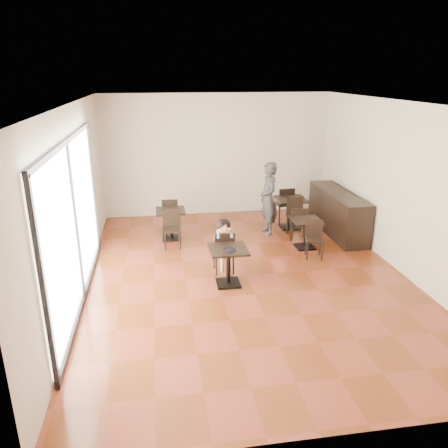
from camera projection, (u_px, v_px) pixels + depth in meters
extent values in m
cube|color=maroon|center=(246.00, 275.00, 8.40)|extent=(6.00, 8.00, 0.01)
cube|color=white|center=(249.00, 103.00, 7.34)|extent=(6.00, 8.00, 0.01)
cube|color=beige|center=(217.00, 155.00, 11.60)|extent=(6.00, 0.01, 3.20)
cube|color=beige|center=(334.00, 306.00, 4.14)|extent=(6.00, 0.01, 3.20)
cube|color=beige|center=(75.00, 202.00, 7.43)|extent=(0.01, 8.00, 3.20)
cube|color=beige|center=(402.00, 188.00, 8.31)|extent=(0.01, 8.00, 3.20)
cube|color=white|center=(74.00, 223.00, 7.04)|extent=(0.04, 4.50, 2.60)
cylinder|color=black|center=(229.00, 250.00, 7.71)|extent=(0.24, 0.24, 0.01)
imported|color=#323337|center=(268.00, 199.00, 10.29)|extent=(0.45, 0.66, 1.73)
cube|color=black|center=(338.00, 213.00, 10.48)|extent=(0.60, 2.40, 1.00)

